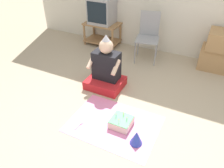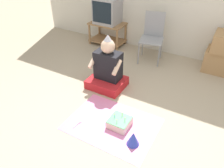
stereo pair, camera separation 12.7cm
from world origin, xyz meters
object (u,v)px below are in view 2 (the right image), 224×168
object	(u,v)px
folding_chair	(153,34)
party_hat_blue	(133,138)
person_seated	(107,70)
birthday_cake	(120,122)
tv	(107,11)
cardboard_box_stack	(224,54)

from	to	relation	value
folding_chair	party_hat_blue	xyz separation A→B (m)	(0.60, -2.09, -0.40)
folding_chair	party_hat_blue	size ratio (longest dim) A/B	4.86
party_hat_blue	person_seated	bearing A→B (deg)	134.09
folding_chair	birthday_cake	bearing A→B (deg)	-80.19
tv	person_seated	world-z (taller)	tv
person_seated	birthday_cake	bearing A→B (deg)	-50.05
tv	birthday_cake	xyz separation A→B (m)	(1.41, -2.10, -0.67)
tv	birthday_cake	world-z (taller)	tv
person_seated	birthday_cake	size ratio (longest dim) A/B	3.29
birthday_cake	party_hat_blue	distance (m)	0.34
birthday_cake	party_hat_blue	bearing A→B (deg)	-34.59
folding_chair	tv	bearing A→B (deg)	169.60
cardboard_box_stack	person_seated	xyz separation A→B (m)	(-1.49, -1.37, -0.05)
cardboard_box_stack	party_hat_blue	world-z (taller)	cardboard_box_stack
folding_chair	cardboard_box_stack	world-z (taller)	folding_chair
folding_chair	birthday_cake	distance (m)	1.98
tv	cardboard_box_stack	bearing A→B (deg)	-0.97
cardboard_box_stack	tv	bearing A→B (deg)	179.03
cardboard_box_stack	party_hat_blue	size ratio (longest dim) A/B	3.82
birthday_cake	party_hat_blue	size ratio (longest dim) A/B	1.43
birthday_cake	tv	bearing A→B (deg)	123.82
folding_chair	person_seated	distance (m)	1.25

